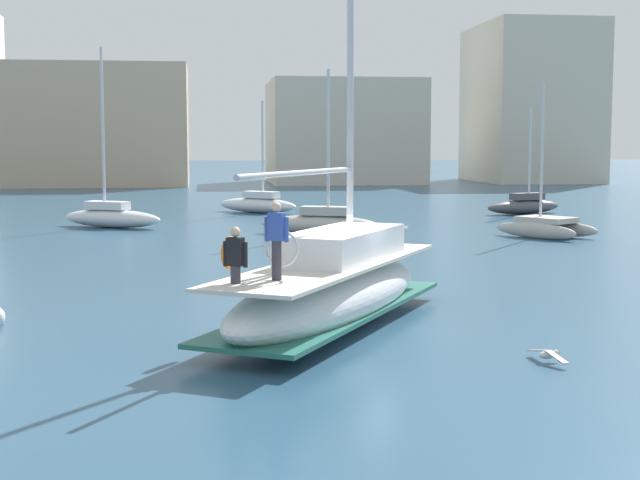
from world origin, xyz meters
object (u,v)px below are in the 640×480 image
at_px(main_sailboat, 332,287).
at_px(seagull, 548,354).
at_px(moored_sloop_near, 524,205).
at_px(moored_sloop_far, 111,215).
at_px(moored_catamaran, 546,225).
at_px(moored_cutter_right, 320,222).
at_px(moored_cutter_left, 258,203).

height_order(main_sailboat, seagull, main_sailboat).
relative_size(moored_sloop_near, moored_sloop_far, 0.71).
xyz_separation_m(moored_catamaran, seagull, (-8.69, -22.81, -0.37)).
bearing_deg(moored_cutter_right, main_sailboat, -96.48).
bearing_deg(moored_cutter_right, seagull, -87.16).
bearing_deg(moored_cutter_left, moored_catamaran, -53.14).
height_order(moored_sloop_near, moored_cutter_left, moored_cutter_left).
bearing_deg(seagull, moored_catamaran, 69.14).
height_order(main_sailboat, moored_sloop_near, main_sailboat).
xyz_separation_m(moored_sloop_near, moored_sloop_far, (-23.54, -5.94, 0.07)).
bearing_deg(moored_catamaran, moored_cutter_left, 126.86).
bearing_deg(moored_sloop_near, moored_sloop_far, -165.84).
relative_size(moored_cutter_left, seagull, 5.64).
bearing_deg(main_sailboat, moored_sloop_near, 63.31).
height_order(moored_cutter_left, seagull, moored_cutter_left).
bearing_deg(moored_sloop_far, moored_cutter_right, -25.81).
bearing_deg(seagull, main_sailboat, 131.78).
distance_m(moored_sloop_near, seagull, 38.04).
distance_m(main_sailboat, moored_sloop_far, 27.01).
relative_size(moored_catamaran, moored_cutter_right, 0.91).
bearing_deg(moored_cutter_right, moored_cutter_left, 98.68).
distance_m(moored_sloop_far, moored_cutter_right, 11.02).
distance_m(moored_cutter_left, seagull, 39.00).
relative_size(moored_sloop_far, moored_catamaran, 1.29).
xyz_separation_m(moored_sloop_far, seagull, (11.17, -30.03, -0.45)).
xyz_separation_m(main_sailboat, moored_sloop_far, (-7.52, 25.94, -0.29)).
relative_size(main_sailboat, moored_cutter_right, 1.64).
height_order(moored_sloop_near, seagull, moored_sloop_near).
bearing_deg(moored_sloop_far, moored_cutter_left, 48.38).
distance_m(main_sailboat, moored_catamaran, 22.43).
bearing_deg(moored_cutter_right, moored_sloop_near, 38.25).
bearing_deg(seagull, moored_sloop_far, 110.41).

